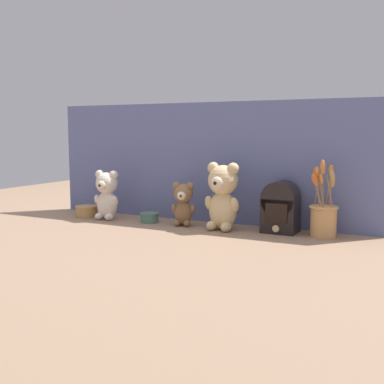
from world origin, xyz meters
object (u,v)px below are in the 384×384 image
(teddy_bear_large, at_px, (222,195))
(decorative_tin_tall, at_px, (149,217))
(teddy_bear_medium, at_px, (107,194))
(teddy_bear_small, at_px, (183,203))
(flower_vase, at_px, (323,216))
(vintage_radio, at_px, (281,207))
(decorative_tin_short, at_px, (87,211))

(teddy_bear_large, height_order, decorative_tin_tall, teddy_bear_large)
(teddy_bear_medium, relative_size, teddy_bear_small, 1.21)
(teddy_bear_large, distance_m, flower_vase, 0.45)
(flower_vase, xyz_separation_m, vintage_radio, (-0.19, 0.01, 0.02))
(teddy_bear_medium, relative_size, flower_vase, 0.76)
(decorative_tin_tall, distance_m, decorative_tin_short, 0.38)
(vintage_radio, distance_m, decorative_tin_tall, 0.65)
(decorative_tin_short, bearing_deg, flower_vase, 2.45)
(flower_vase, relative_size, decorative_tin_short, 2.84)
(teddy_bear_small, xyz_separation_m, decorative_tin_short, (-0.57, -0.01, -0.08))
(teddy_bear_small, xyz_separation_m, vintage_radio, (0.46, 0.05, 0.01))
(teddy_bear_large, relative_size, teddy_bear_small, 1.48)
(teddy_bear_large, bearing_deg, teddy_bear_small, 177.08)
(teddy_bear_large, distance_m, vintage_radio, 0.26)
(teddy_bear_medium, distance_m, decorative_tin_tall, 0.26)
(flower_vase, bearing_deg, vintage_radio, 176.81)
(vintage_radio, relative_size, decorative_tin_tall, 2.46)
(decorative_tin_tall, bearing_deg, teddy_bear_small, 1.23)
(teddy_bear_large, relative_size, decorative_tin_short, 2.64)
(flower_vase, height_order, decorative_tin_tall, flower_vase)
(vintage_radio, bearing_deg, teddy_bear_small, -173.73)
(vintage_radio, xyz_separation_m, decorative_tin_tall, (-0.64, -0.05, -0.09))
(teddy_bear_medium, height_order, vintage_radio, teddy_bear_medium)
(teddy_bear_large, relative_size, decorative_tin_tall, 3.30)
(teddy_bear_large, distance_m, teddy_bear_small, 0.21)
(teddy_bear_small, distance_m, decorative_tin_tall, 0.20)
(teddy_bear_small, height_order, decorative_tin_short, teddy_bear_small)
(decorative_tin_tall, bearing_deg, teddy_bear_large, -0.96)
(teddy_bear_small, height_order, vintage_radio, vintage_radio)
(teddy_bear_small, relative_size, decorative_tin_short, 1.78)
(vintage_radio, bearing_deg, flower_vase, -3.19)
(teddy_bear_large, distance_m, decorative_tin_short, 0.78)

